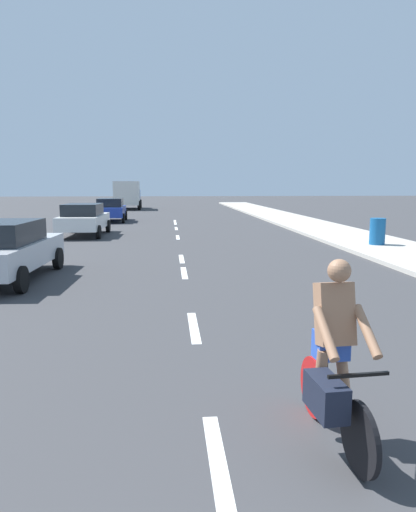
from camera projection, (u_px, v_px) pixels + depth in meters
name	position (u px, v px, depth m)	size (l,w,h in m)	color
ground_plane	(179.00, 245.00, 19.41)	(160.00, 160.00, 0.00)	#38383A
sidewalk_strip	(347.00, 236.00, 22.04)	(3.60, 80.00, 0.14)	#B2ADA3
lane_stripe_1	(219.00, 467.00, 4.14)	(0.16, 1.80, 0.01)	white
lane_stripe_2	(194.00, 327.00, 8.20)	(0.16, 1.80, 0.01)	white
lane_stripe_3	(184.00, 273.00, 13.21)	(0.16, 1.80, 0.01)	white
lane_stripe_4	(182.00, 259.00, 15.68)	(0.16, 1.80, 0.01)	white
lane_stripe_5	(178.00, 237.00, 22.03)	(0.16, 1.80, 0.01)	white
lane_stripe_6	(176.00, 229.00, 26.41)	(0.16, 1.80, 0.01)	white
lane_stripe_7	(175.00, 223.00, 29.83)	(0.16, 1.80, 0.01)	white
lane_stripe_8	(175.00, 221.00, 31.83)	(0.16, 1.80, 0.01)	white
cyclist	(333.00, 363.00, 4.39)	(0.65, 1.71, 1.82)	black
parked_car_silver	(3.00, 249.00, 12.07)	(2.25, 4.64, 1.57)	#B7BABF
parked_car_white	(84.00, 219.00, 22.70)	(2.12, 4.49, 1.57)	white
parked_car_blue	(111.00, 209.00, 31.33)	(2.12, 4.39, 1.57)	#1E389E
delivery_truck	(127.00, 194.00, 46.85)	(2.82, 6.31, 2.80)	#23478C
trash_bin_far	(377.00, 231.00, 18.29)	(0.60, 0.60, 1.04)	#14518C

